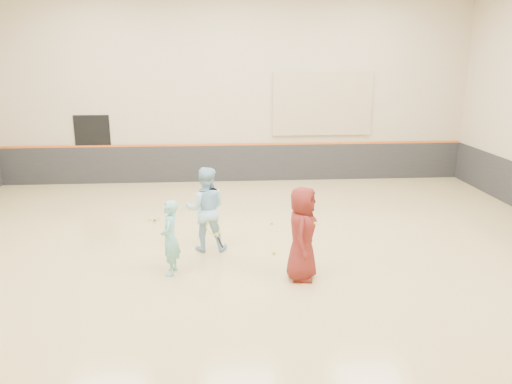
{
  "coord_description": "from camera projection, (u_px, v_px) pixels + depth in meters",
  "views": [
    {
      "loc": [
        -0.51,
        -9.96,
        4.02
      ],
      "look_at": [
        0.26,
        0.4,
        1.15
      ],
      "focal_mm": 35.0,
      "sensor_mm": 36.0,
      "label": 1
    }
  ],
  "objects": [
    {
      "name": "ball_beside_spare",
      "position": [
        272.0,
        223.0,
        12.19
      ],
      "size": [
        0.07,
        0.07,
        0.07
      ],
      "primitive_type": "sphere",
      "color": "#B0CE2F",
      "rests_on": "floor"
    },
    {
      "name": "accent_stripe",
      "position": [
        235.0,
        144.0,
        16.09
      ],
      "size": [
        14.9,
        0.03,
        0.06
      ],
      "primitive_type": "cube",
      "color": "#D85914",
      "rests_on": "wall_back"
    },
    {
      "name": "ball_in_hand",
      "position": [
        315.0,
        224.0,
        8.85
      ],
      "size": [
        0.07,
        0.07,
        0.07
      ],
      "primitive_type": "sphere",
      "color": "gold",
      "rests_on": "young_man"
    },
    {
      "name": "wainscot_back",
      "position": [
        236.0,
        163.0,
        16.26
      ],
      "size": [
        14.9,
        0.04,
        1.2
      ],
      "primitive_type": "cube",
      "color": "#232326",
      "rests_on": "floor"
    },
    {
      "name": "acoustic_panel",
      "position": [
        322.0,
        104.0,
        15.94
      ],
      "size": [
        3.2,
        0.08,
        2.0
      ],
      "primitive_type": "cube",
      "color": "tan",
      "rests_on": "wall_back"
    },
    {
      "name": "ball_under_racket",
      "position": [
        274.0,
        253.0,
        10.38
      ],
      "size": [
        0.07,
        0.07,
        0.07
      ],
      "primitive_type": "sphere",
      "color": "#B8D631",
      "rests_on": "floor"
    },
    {
      "name": "spare_racket",
      "position": [
        154.0,
        217.0,
        12.55
      ],
      "size": [
        0.63,
        0.63,
        0.16
      ],
      "primitive_type": null,
      "color": "#9FC82C",
      "rests_on": "floor"
    },
    {
      "name": "room",
      "position": [
        245.0,
        213.0,
        10.46
      ],
      "size": [
        15.04,
        12.04,
        6.22
      ],
      "color": "tan",
      "rests_on": "ground"
    },
    {
      "name": "held_racket",
      "position": [
        213.0,
        228.0,
        10.23
      ],
      "size": [
        0.5,
        0.5,
        0.62
      ],
      "primitive_type": null,
      "color": "#BFD82F",
      "rests_on": "instructor"
    },
    {
      "name": "doorway",
      "position": [
        94.0,
        150.0,
        15.82
      ],
      "size": [
        1.1,
        0.05,
        2.2
      ],
      "primitive_type": "cube",
      "color": "black",
      "rests_on": "floor"
    },
    {
      "name": "girl",
      "position": [
        170.0,
        238.0,
        9.29
      ],
      "size": [
        0.39,
        0.55,
        1.45
      ],
      "primitive_type": "imported",
      "rotation": [
        0.0,
        0.0,
        -1.65
      ],
      "color": "#70C3C0",
      "rests_on": "floor"
    },
    {
      "name": "young_man",
      "position": [
        302.0,
        234.0,
        9.06
      ],
      "size": [
        0.77,
        0.98,
        1.75
      ],
      "primitive_type": "imported",
      "rotation": [
        0.0,
        0.0,
        1.29
      ],
      "color": "maroon",
      "rests_on": "floor"
    },
    {
      "name": "instructor",
      "position": [
        206.0,
        209.0,
        10.43
      ],
      "size": [
        0.89,
        0.7,
        1.8
      ],
      "primitive_type": "imported",
      "rotation": [
        0.0,
        0.0,
        3.12
      ],
      "color": "#99CEED",
      "rests_on": "floor"
    }
  ]
}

